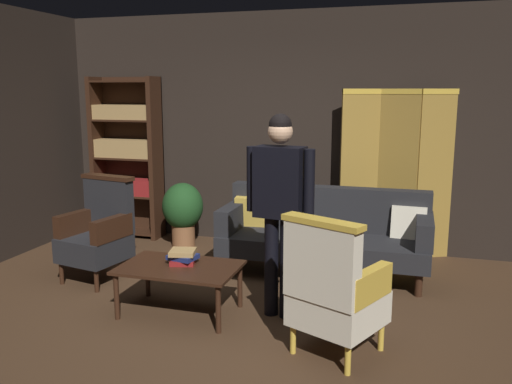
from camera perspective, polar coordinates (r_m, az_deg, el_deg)
The scene contains 13 objects.
ground_plane at distance 4.54m, azimuth -2.97°, elevation -13.71°, with size 10.00×10.00×0.00m, color #3D2819.
back_wall at distance 6.51m, azimuth 4.19°, elevation 6.51°, with size 7.20×0.10×2.80m, color black.
folding_screen at distance 6.26m, azimuth 14.86°, elevation 2.19°, with size 1.28×0.32×1.90m.
bookshelf at distance 7.09m, azimuth -13.58°, elevation 3.88°, with size 0.90×0.32×2.05m.
velvet_couch at distance 5.60m, azimuth 7.35°, elevation -4.13°, with size 2.12×0.78×0.88m.
coffee_table at distance 4.63m, azimuth -8.16°, elevation -8.36°, with size 1.00×0.64×0.42m.
armchair_gilt_accent at distance 3.88m, azimuth 8.27°, elevation -10.35°, with size 0.77×0.76×1.04m.
armchair_wing_left at distance 5.59m, azimuth -16.42°, elevation -4.09°, with size 0.68×0.68×1.04m.
standing_figure at distance 4.37m, azimuth 2.55°, elevation -0.55°, with size 0.58×0.26×1.70m.
potted_plant at distance 6.55m, azimuth -7.81°, elevation -1.93°, with size 0.49×0.49×0.79m.
book_red_leather at distance 4.67m, azimuth -7.78°, elevation -7.32°, with size 0.20×0.19×0.04m, color maroon.
book_navy_cloth at distance 4.65m, azimuth -7.80°, elevation -6.84°, with size 0.23×0.18×0.04m, color navy.
book_tan_leather at distance 4.64m, azimuth -7.81°, elevation -6.37°, with size 0.21×0.20×0.04m, color #9E7A47.
Camera 1 is at (1.40, -3.89, 1.88)m, focal length 37.55 mm.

